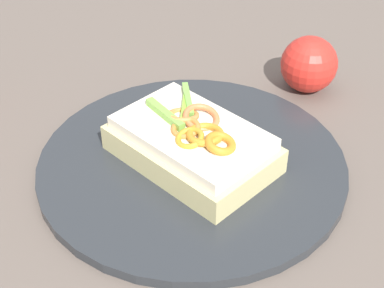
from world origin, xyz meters
The scene contains 4 objects.
ground_plane centered at (0.00, 0.00, 0.00)m, with size 2.00×2.00×0.00m, color brown.
plate centered at (0.00, 0.00, 0.01)m, with size 0.31×0.31×0.01m, color #25282C.
sandwich centered at (0.00, 0.00, 0.03)m, with size 0.19×0.18×0.05m.
apple_1 centered at (-0.12, -0.17, 0.03)m, with size 0.07×0.07×0.07m, color red.
Camera 1 is at (-0.05, 0.45, 0.38)m, focal length 53.98 mm.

